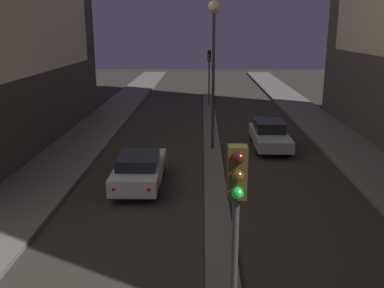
{
  "coord_description": "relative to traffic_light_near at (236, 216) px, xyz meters",
  "views": [
    {
      "loc": [
        -0.59,
        -3.45,
        6.59
      ],
      "look_at": [
        -1.11,
        18.74,
        0.5
      ],
      "focal_mm": 40.0,
      "sensor_mm": 36.0,
      "label": 1
    }
  ],
  "objects": [
    {
      "name": "car_right_lane",
      "position": [
        3.23,
        16.73,
        -2.75
      ],
      "size": [
        1.84,
        4.77,
        1.5
      ],
      "color": "#B2B2B7",
      "rests_on": "ground"
    },
    {
      "name": "car_left_lane",
      "position": [
        -3.23,
        10.51,
        -2.75
      ],
      "size": [
        1.89,
        4.59,
        1.46
      ],
      "color": "silver",
      "rests_on": "ground"
    },
    {
      "name": "street_lamp",
      "position": [
        0.0,
        16.01,
        2.47
      ],
      "size": [
        0.64,
        0.64,
        7.75
      ],
      "color": "#383838",
      "rests_on": "median_strip"
    },
    {
      "name": "median_strip",
      "position": [
        0.0,
        16.88,
        -3.44
      ],
      "size": [
        0.92,
        38.15,
        0.13
      ],
      "color": "#66605B",
      "rests_on": "ground"
    },
    {
      "name": "traffic_light_mid",
      "position": [
        0.0,
        29.52,
        0.0
      ],
      "size": [
        0.32,
        0.42,
        4.6
      ],
      "color": "#383838",
      "rests_on": "median_strip"
    },
    {
      "name": "traffic_light_near",
      "position": [
        0.0,
        0.0,
        0.0
      ],
      "size": [
        0.32,
        0.42,
        4.6
      ],
      "color": "#383838",
      "rests_on": "median_strip"
    }
  ]
}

